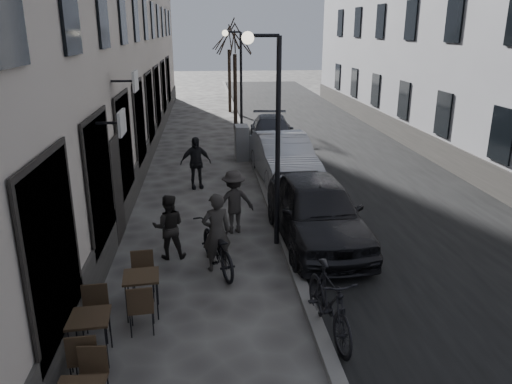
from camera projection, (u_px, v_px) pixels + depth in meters
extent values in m
cube|color=black|center=(330.00, 149.00, 22.38)|extent=(7.30, 60.00, 0.00)
cube|color=slate|center=(249.00, 150.00, 22.02)|extent=(0.25, 60.00, 0.12)
cylinder|color=black|center=(278.00, 146.00, 11.78)|extent=(0.12, 0.12, 5.00)
cylinder|color=black|center=(264.00, 35.00, 10.97)|extent=(0.70, 0.08, 0.08)
sphere|color=#FFF2CC|center=(248.00, 38.00, 10.95)|extent=(0.28, 0.28, 0.28)
cylinder|color=black|center=(241.00, 88.00, 23.13)|extent=(0.12, 0.12, 5.00)
cylinder|color=black|center=(233.00, 32.00, 22.31)|extent=(0.70, 0.08, 0.08)
sphere|color=#FFF2CC|center=(225.00, 33.00, 22.30)|extent=(0.28, 0.28, 0.28)
cylinder|color=black|center=(235.00, 93.00, 26.13)|extent=(0.20, 0.20, 3.90)
cylinder|color=black|center=(230.00, 81.00, 31.80)|extent=(0.20, 0.20, 3.90)
cube|color=#312216|center=(88.00, 318.00, 7.91)|extent=(0.70, 0.70, 0.04)
cylinder|color=black|center=(70.00, 351.00, 7.73)|extent=(0.03, 0.03, 0.76)
cylinder|color=black|center=(107.00, 348.00, 7.82)|extent=(0.03, 0.03, 0.76)
cylinder|color=black|center=(76.00, 331.00, 8.24)|extent=(0.03, 0.03, 0.76)
cylinder|color=black|center=(110.00, 328.00, 8.34)|extent=(0.03, 0.03, 0.76)
cube|color=#312216|center=(141.00, 276.00, 9.23)|extent=(0.71, 0.71, 0.04)
cylinder|color=black|center=(127.00, 304.00, 9.05)|extent=(0.03, 0.03, 0.76)
cylinder|color=black|center=(157.00, 302.00, 9.15)|extent=(0.03, 0.03, 0.76)
cylinder|color=black|center=(128.00, 290.00, 9.56)|extent=(0.03, 0.03, 0.76)
cylinder|color=black|center=(157.00, 287.00, 9.66)|extent=(0.03, 0.03, 0.76)
cube|color=slate|center=(242.00, 143.00, 20.41)|extent=(0.54, 0.95, 1.40)
imported|color=black|center=(217.00, 247.00, 11.04)|extent=(1.28, 2.20, 1.09)
imported|color=#2B2825|center=(216.00, 232.00, 10.93)|extent=(0.75, 0.59, 1.79)
imported|color=black|center=(169.00, 227.00, 11.56)|extent=(0.77, 0.61, 1.55)
imported|color=#2D2927|center=(234.00, 202.00, 13.00)|extent=(1.20, 0.84, 1.69)
imported|color=black|center=(196.00, 163.00, 16.65)|extent=(1.10, 0.63, 1.76)
imported|color=black|center=(317.00, 210.00, 12.41)|extent=(2.16, 4.99, 1.67)
imported|color=#96999F|center=(283.00, 158.00, 17.55)|extent=(2.06, 5.05, 1.63)
imported|color=#33353C|center=(272.00, 132.00, 22.65)|extent=(2.29, 4.83, 1.36)
imported|color=black|center=(329.00, 303.00, 8.62)|extent=(0.83, 2.17, 1.27)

